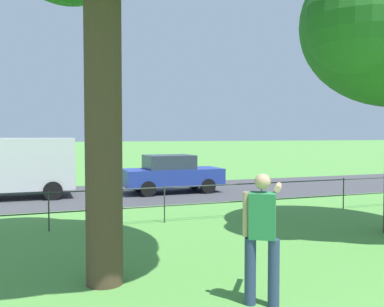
# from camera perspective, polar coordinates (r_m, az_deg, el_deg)

# --- Properties ---
(street_strip) EXTENTS (80.00, 6.36, 0.01)m
(street_strip) POSITION_cam_1_polar(r_m,az_deg,el_deg) (17.12, -9.28, -5.40)
(street_strip) COLOR #424247
(street_strip) RESTS_ON ground
(park_fence) EXTENTS (29.49, 0.04, 1.00)m
(park_fence) POSITION_cam_1_polar(r_m,az_deg,el_deg) (11.34, -3.76, -6.07)
(park_fence) COLOR #333833
(park_fence) RESTS_ON ground
(person_thrower) EXTENTS (0.78, 0.64, 1.83)m
(person_thrower) POSITION_cam_1_polar(r_m,az_deg,el_deg) (5.96, 9.51, -10.73)
(person_thrower) COLOR navy
(person_thrower) RESTS_ON ground
(panel_van_left) EXTENTS (5.01, 2.13, 2.24)m
(panel_van_left) POSITION_cam_1_polar(r_m,az_deg,el_deg) (16.92, -24.24, -1.37)
(panel_van_left) COLOR silver
(panel_van_left) RESTS_ON ground
(car_blue_far_right) EXTENTS (4.02, 1.86, 1.54)m
(car_blue_far_right) POSITION_cam_1_polar(r_m,az_deg,el_deg) (17.18, -2.79, -2.74)
(car_blue_far_right) COLOR #233899
(car_blue_far_right) RESTS_ON ground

